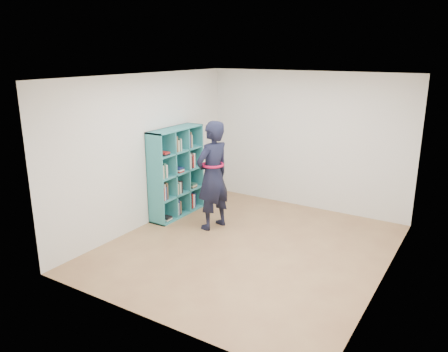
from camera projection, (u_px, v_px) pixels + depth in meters
The scene contains 9 objects.
floor at pixel (248, 247), 6.79m from camera, with size 4.50×4.50×0.00m, color #906141.
ceiling at pixel (251, 77), 6.07m from camera, with size 4.50×4.50×0.00m, color white.
wall_left at pixel (147, 151), 7.45m from camera, with size 0.02×4.50×2.60m, color white.
wall_right at pixel (391, 189), 5.42m from camera, with size 0.02×4.50×2.60m, color white.
wall_back at pixel (306, 141), 8.27m from camera, with size 4.00×0.02×2.60m, color white.
wall_front at pixel (147, 213), 4.60m from camera, with size 4.00×0.02×2.60m, color white.
bookshelf at pixel (175, 174), 7.96m from camera, with size 0.36×1.22×1.63m.
person at pixel (213, 175), 7.32m from camera, with size 0.59×0.76×1.86m.
smartphone at pixel (211, 166), 7.44m from camera, with size 0.02×0.10×0.14m.
Camera 1 is at (2.96, -5.48, 2.95)m, focal length 35.00 mm.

